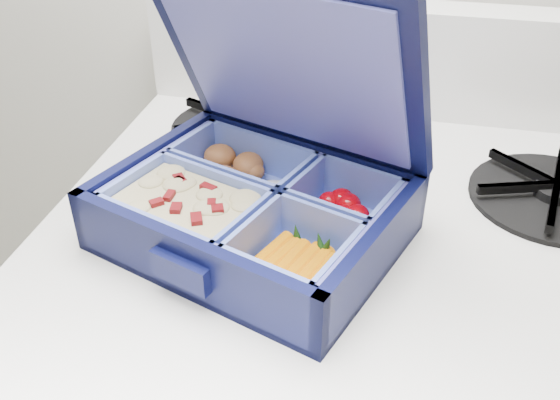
# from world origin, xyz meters

# --- Properties ---
(bento_box) EXTENTS (0.31, 0.27, 0.06)m
(bento_box) POSITION_xyz_m (0.00, 1.64, 0.89)
(bento_box) COLOR #090D34
(bento_box) RESTS_ON stove
(burner_grate) EXTENTS (0.21, 0.21, 0.02)m
(burner_grate) POSITION_xyz_m (0.28, 1.77, 0.87)
(burner_grate) COLOR black
(burner_grate) RESTS_ON stove
(burner_grate_rear) EXTENTS (0.21, 0.21, 0.02)m
(burner_grate_rear) POSITION_xyz_m (-0.07, 1.85, 0.87)
(burner_grate_rear) COLOR black
(burner_grate_rear) RESTS_ON stove
(fork) EXTENTS (0.09, 0.18, 0.01)m
(fork) POSITION_xyz_m (0.11, 1.81, 0.86)
(fork) COLOR #9A9CB3
(fork) RESTS_ON stove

